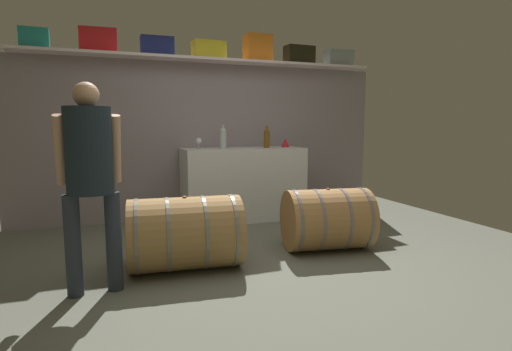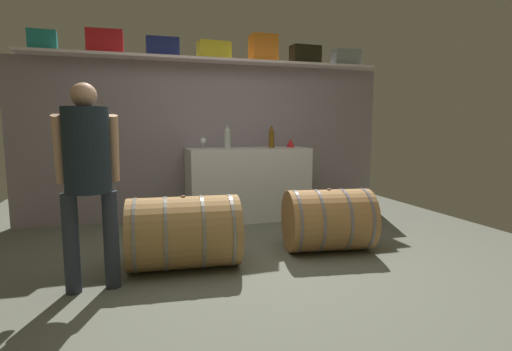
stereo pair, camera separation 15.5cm
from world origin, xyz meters
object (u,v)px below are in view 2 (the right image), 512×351
object	(u,v)px
wine_bottle_clear	(227,138)
red_funnel	(290,143)
toolcase_teal	(43,41)
toolcase_yellow	(214,51)
wine_bottle_amber	(271,138)
wine_barrel_far	(184,232)
toolcase_navy	(163,47)
wine_glass	(203,141)
toolcase_grey	(346,58)
toolcase_orange	(263,49)
wine_barrel_near	(328,220)
toolcase_red	(105,42)
work_cabinet	(248,184)
toolcase_black	(305,55)
winemaker_pouring	(88,166)

from	to	relation	value
wine_bottle_clear	red_funnel	distance (m)	0.90
toolcase_teal	toolcase_yellow	xyz separation A→B (m)	(1.96, 0.00, -0.00)
wine_bottle_amber	wine_barrel_far	size ratio (longest dim) A/B	0.29
wine_bottle_amber	wine_bottle_clear	distance (m)	0.60
toolcase_navy	wine_glass	world-z (taller)	toolcase_navy
toolcase_grey	wine_bottle_clear	xyz separation A→B (m)	(-1.81, -0.32, -1.10)
toolcase_orange	red_funnel	xyz separation A→B (m)	(0.32, -0.21, -1.23)
toolcase_orange	wine_barrel_near	world-z (taller)	toolcase_orange
toolcase_red	work_cabinet	distance (m)	2.41
toolcase_black	winemaker_pouring	size ratio (longest dim) A/B	0.26
toolcase_grey	winemaker_pouring	bearing A→B (deg)	-145.35
wine_bottle_clear	wine_barrel_near	bearing A→B (deg)	-64.56
toolcase_teal	work_cabinet	xyz separation A→B (m)	(2.34, -0.21, -1.70)
toolcase_navy	toolcase_orange	size ratio (longest dim) A/B	1.13
toolcase_orange	toolcase_black	size ratio (longest dim) A/B	0.87
toolcase_teal	wine_glass	bearing A→B (deg)	-10.45
work_cabinet	wine_bottle_clear	size ratio (longest dim) A/B	5.24
wine_barrel_near	wine_barrel_far	distance (m)	1.41
wine_bottle_amber	wine_glass	distance (m)	0.88
toolcase_navy	wine_glass	bearing A→B (deg)	-23.45
toolcase_teal	wine_barrel_near	distance (m)	3.71
red_funnel	winemaker_pouring	size ratio (longest dim) A/B	0.08
toolcase_black	wine_barrel_near	world-z (taller)	toolcase_black
toolcase_orange	wine_barrel_far	distance (m)	2.93
wine_barrel_near	wine_bottle_amber	bearing A→B (deg)	101.89
work_cabinet	wine_barrel_far	distance (m)	1.89
toolcase_black	wine_bottle_amber	xyz separation A→B (m)	(-0.59, -0.28, -1.11)
toolcase_teal	wine_glass	world-z (taller)	toolcase_teal
toolcase_teal	wine_glass	size ratio (longest dim) A/B	2.12
toolcase_black	wine_barrel_far	bearing A→B (deg)	-139.52
toolcase_orange	wine_bottle_amber	world-z (taller)	toolcase_orange
wine_bottle_amber	wine_bottle_clear	bearing A→B (deg)	-176.13
toolcase_navy	wine_barrel_far	bearing A→B (deg)	-89.99
wine_barrel_near	winemaker_pouring	world-z (taller)	winemaker_pouring
wine_glass	wine_barrel_far	distance (m)	1.80
toolcase_orange	wine_bottle_amber	xyz separation A→B (m)	(0.02, -0.28, -1.16)
toolcase_yellow	toolcase_grey	xyz separation A→B (m)	(1.89, 0.00, 0.00)
wine_glass	red_funnel	xyz separation A→B (m)	(1.17, -0.01, -0.04)
toolcase_red	toolcase_navy	bearing A→B (deg)	2.50
toolcase_red	toolcase_navy	size ratio (longest dim) A/B	1.05
wine_bottle_clear	wine_barrel_far	world-z (taller)	wine_bottle_clear
wine_bottle_amber	wine_bottle_clear	xyz separation A→B (m)	(-0.59, -0.04, 0.01)
toolcase_yellow	wine_barrel_near	world-z (taller)	toolcase_yellow
toolcase_teal	toolcase_black	distance (m)	3.22
wine_bottle_amber	toolcase_black	bearing A→B (deg)	25.58
wine_barrel_far	toolcase_red	bearing A→B (deg)	114.93
work_cabinet	toolcase_grey	bearing A→B (deg)	7.99
wine_bottle_clear	winemaker_pouring	xyz separation A→B (m)	(-1.45, -1.72, -0.13)
toolcase_red	toolcase_yellow	size ratio (longest dim) A/B	1.01
wine_bottle_clear	wine_barrel_far	bearing A→B (deg)	-116.87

